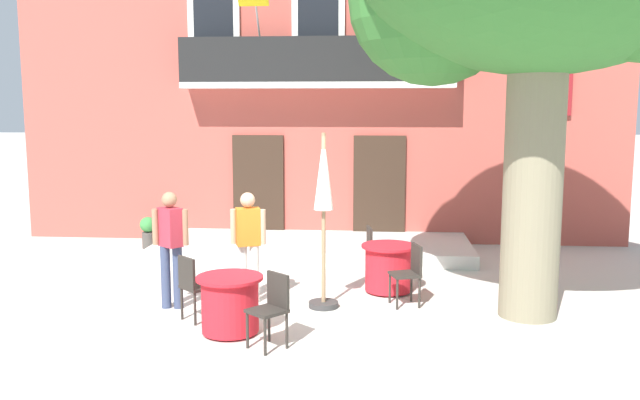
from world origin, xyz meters
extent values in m
plane|color=beige|center=(0.00, 0.00, 0.00)|extent=(120.00, 120.00, 0.00)
cube|color=#B24C42|center=(0.13, 7.00, 3.75)|extent=(13.00, 4.00, 7.50)
cube|color=#332319|center=(-1.17, 4.97, 1.15)|extent=(1.10, 0.08, 2.30)
cube|color=#332319|center=(1.43, 4.97, 1.15)|extent=(1.10, 0.08, 2.30)
cube|color=silver|center=(-2.07, 4.96, 4.65)|extent=(1.10, 0.08, 1.90)
cube|color=black|center=(-2.07, 4.93, 4.65)|extent=(0.84, 0.04, 1.60)
cube|color=silver|center=(0.13, 4.96, 4.65)|extent=(1.10, 0.08, 1.90)
cube|color=black|center=(0.13, 4.93, 4.65)|extent=(0.84, 0.04, 1.60)
cube|color=silver|center=(2.33, 4.96, 4.65)|extent=(1.10, 0.08, 1.90)
cube|color=black|center=(2.33, 4.93, 4.65)|extent=(0.84, 0.04, 1.60)
cube|color=silver|center=(0.13, 4.67, 3.34)|extent=(5.60, 0.65, 0.12)
cube|color=black|center=(0.13, 4.38, 3.85)|extent=(5.60, 0.06, 0.90)
cylinder|color=#B2B2B7|center=(-1.07, 4.50, 4.75)|extent=(0.04, 0.95, 1.33)
cylinder|color=#B2B2B7|center=(1.33, 4.50, 4.75)|extent=(0.04, 0.95, 1.33)
cylinder|color=slate|center=(-2.17, 4.70, 3.54)|extent=(0.24, 0.24, 0.29)
ellipsoid|color=#38843D|center=(-2.17, 4.70, 3.91)|extent=(0.31, 0.31, 0.45)
cylinder|color=#47423D|center=(-1.02, 4.70, 3.56)|extent=(0.32, 0.32, 0.32)
ellipsoid|color=#4C8E38|center=(-1.02, 4.70, 3.87)|extent=(0.42, 0.42, 0.31)
cylinder|color=slate|center=(0.13, 4.70, 3.54)|extent=(0.35, 0.35, 0.29)
ellipsoid|color=#38843D|center=(0.13, 4.70, 3.84)|extent=(0.45, 0.45, 0.31)
cylinder|color=slate|center=(1.28, 4.70, 3.54)|extent=(0.34, 0.34, 0.27)
ellipsoid|color=#38843D|center=(1.28, 4.70, 3.91)|extent=(0.44, 0.44, 0.47)
cylinder|color=#995638|center=(2.43, 4.70, 3.52)|extent=(0.35, 0.35, 0.25)
ellipsoid|color=#2D7533|center=(2.43, 4.70, 3.89)|extent=(0.46, 0.46, 0.49)
cube|color=maroon|center=(5.01, 4.94, 4.12)|extent=(0.60, 0.06, 2.80)
cube|color=silver|center=(0.13, 3.84, 0.12)|extent=(6.20, 2.32, 0.25)
cylinder|color=#7F755B|center=(3.51, 0.10, 1.72)|extent=(0.80, 0.80, 3.45)
cylinder|color=red|center=(-0.49, -0.98, 0.37)|extent=(0.74, 0.74, 0.68)
cylinder|color=red|center=(-0.49, -0.98, 0.74)|extent=(0.86, 0.86, 0.04)
cylinder|color=#2D2823|center=(-0.49, -0.98, 0.01)|extent=(0.44, 0.44, 0.03)
cylinder|color=#2D2823|center=(-1.05, -0.23, 0.23)|extent=(0.04, 0.04, 0.45)
cylinder|color=#2D2823|center=(-0.80, -0.46, 0.23)|extent=(0.04, 0.04, 0.45)
cylinder|color=#2D2823|center=(-1.28, -0.48, 0.23)|extent=(0.04, 0.04, 0.45)
cylinder|color=#2D2823|center=(-1.03, -0.71, 0.23)|extent=(0.04, 0.04, 0.45)
cube|color=#2D2823|center=(-1.04, -0.47, 0.47)|extent=(0.57, 0.57, 0.04)
cube|color=#2D2823|center=(-1.16, -0.60, 0.70)|extent=(0.31, 0.29, 0.42)
cylinder|color=#2D2823|center=(0.09, -1.71, 0.23)|extent=(0.04, 0.04, 0.45)
cylinder|color=#2D2823|center=(-0.17, -1.49, 0.23)|extent=(0.04, 0.04, 0.45)
cylinder|color=#2D2823|center=(0.31, -1.46, 0.23)|extent=(0.04, 0.04, 0.45)
cylinder|color=#2D2823|center=(0.06, -1.23, 0.23)|extent=(0.04, 0.04, 0.45)
cube|color=#2D2823|center=(0.07, -1.47, 0.47)|extent=(0.56, 0.56, 0.04)
cube|color=#2D2823|center=(0.19, -1.34, 0.70)|extent=(0.31, 0.28, 0.42)
cylinder|color=red|center=(1.58, 1.16, 0.37)|extent=(0.74, 0.74, 0.68)
cylinder|color=red|center=(1.58, 1.16, 0.74)|extent=(0.86, 0.86, 0.04)
cylinder|color=#2D2823|center=(1.58, 1.16, 0.01)|extent=(0.44, 0.44, 0.03)
cylinder|color=#2D2823|center=(1.69, 0.23, 0.23)|extent=(0.04, 0.04, 0.45)
cylinder|color=#2D2823|center=(1.59, 0.55, 0.23)|extent=(0.04, 0.04, 0.45)
cylinder|color=#2D2823|center=(2.02, 0.33, 0.23)|extent=(0.04, 0.04, 0.45)
cylinder|color=#2D2823|center=(1.92, 0.65, 0.23)|extent=(0.04, 0.04, 0.45)
cube|color=#2D2823|center=(1.81, 0.44, 0.47)|extent=(0.50, 0.50, 0.04)
cube|color=#2D2823|center=(1.98, 0.50, 0.70)|extent=(0.15, 0.37, 0.42)
cylinder|color=#2D2823|center=(1.58, 2.09, 0.23)|extent=(0.04, 0.04, 0.45)
cylinder|color=#2D2823|center=(1.64, 1.76, 0.23)|extent=(0.04, 0.04, 0.45)
cylinder|color=#2D2823|center=(1.25, 2.03, 0.23)|extent=(0.04, 0.04, 0.45)
cylinder|color=#2D2823|center=(1.31, 1.70, 0.23)|extent=(0.04, 0.04, 0.45)
cube|color=#2D2823|center=(1.45, 1.89, 0.47)|extent=(0.47, 0.47, 0.04)
cube|color=#2D2823|center=(1.27, 1.86, 0.70)|extent=(0.11, 0.38, 0.42)
cylinder|color=#997A56|center=(0.62, 0.26, 1.27)|extent=(0.06, 0.06, 2.55)
cylinder|color=#333333|center=(0.62, 0.26, 0.04)|extent=(0.44, 0.44, 0.08)
cone|color=white|center=(0.62, 0.26, 2.00)|extent=(0.28, 0.28, 1.10)
cylinder|color=#47423D|center=(-3.32, 4.03, 0.17)|extent=(0.25, 0.25, 0.34)
ellipsoid|color=#38843D|center=(-3.32, 4.03, 0.50)|extent=(0.33, 0.33, 0.32)
cylinder|color=silver|center=(-0.61, 0.43, 0.44)|extent=(0.14, 0.14, 0.87)
cylinder|color=silver|center=(-0.43, 0.43, 0.44)|extent=(0.14, 0.14, 0.87)
cube|color=orange|center=(-0.52, 0.43, 1.15)|extent=(0.40, 0.32, 0.56)
sphere|color=tan|center=(-0.52, 0.43, 1.55)|extent=(0.22, 0.22, 0.22)
cylinder|color=tan|center=(-0.74, 0.43, 1.15)|extent=(0.09, 0.09, 0.52)
cylinder|color=tan|center=(-0.30, 0.43, 1.15)|extent=(0.09, 0.09, 0.52)
cylinder|color=#384260|center=(-1.66, 0.04, 0.46)|extent=(0.14, 0.14, 0.92)
cylinder|color=#384260|center=(-1.48, 0.04, 0.46)|extent=(0.14, 0.14, 0.92)
cube|color=#B72D3D|center=(-1.57, 0.04, 1.20)|extent=(0.40, 0.39, 0.56)
sphere|color=#9E7051|center=(-1.57, 0.04, 1.60)|extent=(0.22, 0.22, 0.22)
cylinder|color=#9E7051|center=(-1.79, 0.04, 1.20)|extent=(0.09, 0.09, 0.52)
cylinder|color=#9E7051|center=(-1.35, 0.04, 1.20)|extent=(0.09, 0.09, 0.52)
camera|label=1|loc=(1.39, -9.22, 2.94)|focal=37.66mm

